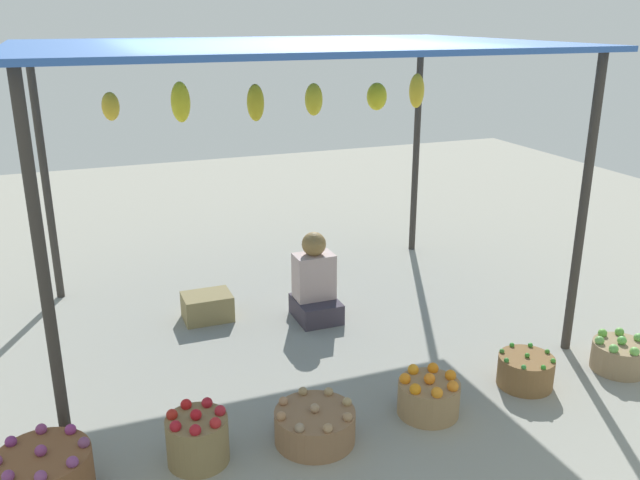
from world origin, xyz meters
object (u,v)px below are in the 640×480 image
Objects in this scene: basket_oranges at (429,396)px; vendor_person at (315,286)px; basket_green_apples at (620,355)px; wooden_crate_near_vendor at (207,307)px; basket_red_apples at (198,438)px; basket_green_chilies at (525,371)px; basket_potatoes at (315,425)px; basket_purple_onions at (45,476)px.

vendor_person is at bearing 95.99° from basket_oranges.
basket_green_apples reaches higher than wooden_crate_near_vendor.
basket_red_apples is at bearing 178.86° from basket_green_apples.
basket_green_apples is 3.34m from wooden_crate_near_vendor.
basket_red_apples is 0.93× the size of basket_green_chilies.
basket_potatoes is 0.81m from basket_oranges.
basket_green_chilies is at bearing 0.61° from basket_purple_onions.
basket_oranges is 0.83m from basket_green_chilies.
basket_purple_onions is 1.56m from basket_potatoes.
basket_potatoes reaches higher than wooden_crate_near_vendor.
basket_red_apples reaches higher than basket_oranges.
basket_oranges is at bearing -84.01° from vendor_person.
basket_purple_onions is at bearing 179.49° from basket_green_apples.
basket_potatoes is at bearing -82.81° from wooden_crate_near_vendor.
basket_oranges is (2.38, -0.03, -0.02)m from basket_purple_onions.
wooden_crate_near_vendor is (-0.25, 1.99, 0.01)m from basket_potatoes.
vendor_person is 2.11× the size of basket_red_apples.
basket_green_apples is at bearing 0.00° from basket_potatoes.
basket_red_apples is 0.92× the size of basket_green_apples.
basket_red_apples is 2.36m from basket_green_chilies.
vendor_person is 2.75m from basket_purple_onions.
basket_potatoes is at bearing -180.00° from basket_green_apples.
basket_potatoes is (0.72, -0.06, -0.05)m from basket_red_apples.
basket_green_apples is (4.00, -0.04, -0.03)m from basket_purple_onions.
vendor_person is 2.11m from basket_red_apples.
wooden_crate_near_vendor is at bearing 56.05° from basket_purple_onions.
basket_red_apples is 0.72m from basket_potatoes.
wooden_crate_near_vendor is at bearing 160.87° from vendor_person.
basket_green_apples is (2.44, 0.00, 0.01)m from basket_potatoes.
basket_green_apples reaches higher than basket_potatoes.
wooden_crate_near_vendor is at bearing 143.58° from basket_green_apples.
basket_purple_onions is at bearing -123.95° from wooden_crate_near_vendor.
basket_potatoes reaches higher than basket_green_chilies.
vendor_person is at bearing 69.18° from basket_potatoes.
basket_potatoes is 1.26× the size of basket_green_apples.
vendor_person is 1.93× the size of basket_green_apples.
basket_potatoes is 1.22× the size of wooden_crate_near_vendor.
basket_red_apples reaches higher than basket_green_apples.
wooden_crate_near_vendor is (-2.69, 1.98, 0.00)m from basket_green_apples.
wooden_crate_near_vendor is (0.47, 1.92, -0.04)m from basket_red_apples.
vendor_person reaches higher than basket_oranges.
basket_oranges reaches higher than wooden_crate_near_vendor.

